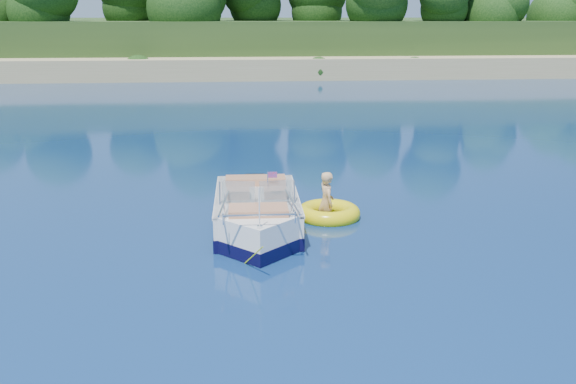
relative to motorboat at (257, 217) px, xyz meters
name	(u,v)px	position (x,y,z in m)	size (l,w,h in m)	color
ground	(198,271)	(-1.18, -2.15, -0.33)	(160.00, 160.00, 0.00)	#0A2449
shoreline	(224,47)	(-1.18, 61.63, 0.65)	(170.00, 59.00, 6.00)	tan
treeline	(221,0)	(-1.14, 38.87, 5.22)	(150.00, 7.12, 8.19)	#301E10
motorboat	(257,217)	(0.00, 0.00, 0.00)	(1.86, 5.06, 1.68)	white
tow_tube	(328,213)	(1.68, 0.82, -0.23)	(1.80, 1.80, 0.39)	yellow
boy	(326,218)	(1.60, 0.76, -0.33)	(0.55, 0.36, 1.50)	#DFAA75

